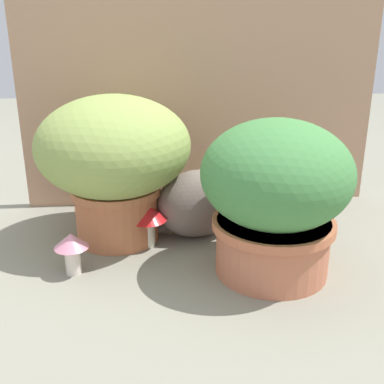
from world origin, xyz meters
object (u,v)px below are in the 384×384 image
at_px(grass_planter, 114,157).
at_px(mushroom_ornament_red, 148,216).
at_px(cat, 202,199).
at_px(leafy_planter, 275,194).
at_px(mushroom_ornament_pink, 72,246).

distance_m(grass_planter, mushroom_ornament_red, 0.21).
bearing_deg(grass_planter, cat, 0.37).
distance_m(grass_planter, cat, 0.31).
bearing_deg(cat, leafy_planter, -56.67).
distance_m(leafy_planter, mushroom_ornament_red, 0.41).
bearing_deg(grass_planter, mushroom_ornament_pink, -116.71).
bearing_deg(mushroom_ornament_red, cat, 21.64).
distance_m(leafy_planter, mushroom_ornament_pink, 0.57).
distance_m(cat, mushroom_ornament_pink, 0.44).
bearing_deg(leafy_planter, mushroom_ornament_red, 151.47).
height_order(grass_planter, cat, grass_planter).
height_order(leafy_planter, mushroom_ornament_pink, leafy_planter).
bearing_deg(cat, mushroom_ornament_red, -158.36).
distance_m(leafy_planter, cat, 0.32).
bearing_deg(mushroom_ornament_red, leafy_planter, -28.53).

